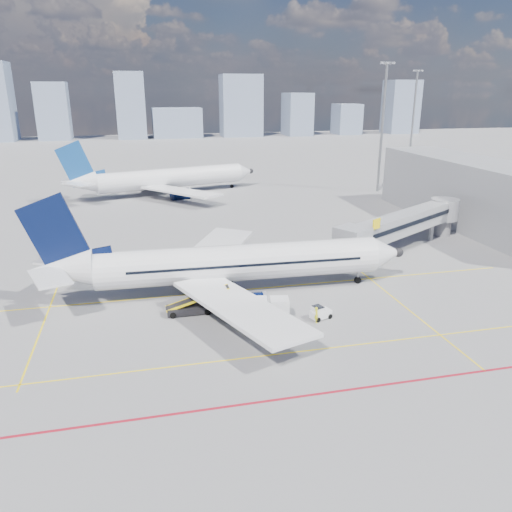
{
  "coord_description": "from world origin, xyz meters",
  "views": [
    {
      "loc": [
        -10.45,
        -40.27,
        20.24
      ],
      "look_at": [
        0.6,
        7.1,
        4.0
      ],
      "focal_mm": 35.0,
      "sensor_mm": 36.0,
      "label": 1
    }
  ],
  "objects_px": {
    "second_aircraft": "(163,179)",
    "ramp_worker": "(316,315)",
    "baggage_tug": "(320,313)",
    "main_aircraft": "(224,264)",
    "cargo_dolly": "(269,309)",
    "belt_loader": "(191,307)"
  },
  "relations": [
    {
      "from": "ramp_worker",
      "to": "baggage_tug",
      "type": "bearing_deg",
      "value": -36.59
    },
    {
      "from": "second_aircraft",
      "to": "baggage_tug",
      "type": "height_order",
      "value": "second_aircraft"
    },
    {
      "from": "second_aircraft",
      "to": "cargo_dolly",
      "type": "relative_size",
      "value": 9.42
    },
    {
      "from": "ramp_worker",
      "to": "main_aircraft",
      "type": "bearing_deg",
      "value": 44.06
    },
    {
      "from": "baggage_tug",
      "to": "belt_loader",
      "type": "xyz_separation_m",
      "value": [
        -11.51,
        3.92,
        0.01
      ]
    },
    {
      "from": "cargo_dolly",
      "to": "belt_loader",
      "type": "xyz_separation_m",
      "value": [
        -6.78,
        3.17,
        -0.55
      ]
    },
    {
      "from": "main_aircraft",
      "to": "ramp_worker",
      "type": "relative_size",
      "value": 25.34
    },
    {
      "from": "main_aircraft",
      "to": "belt_loader",
      "type": "xyz_separation_m",
      "value": [
        -3.95,
        -4.17,
        -2.58
      ]
    },
    {
      "from": "second_aircraft",
      "to": "ramp_worker",
      "type": "relative_size",
      "value": 25.75
    },
    {
      "from": "main_aircraft",
      "to": "belt_loader",
      "type": "relative_size",
      "value": 6.41
    },
    {
      "from": "baggage_tug",
      "to": "belt_loader",
      "type": "relative_size",
      "value": 0.35
    },
    {
      "from": "baggage_tug",
      "to": "second_aircraft",
      "type": "bearing_deg",
      "value": 80.76
    },
    {
      "from": "baggage_tug",
      "to": "main_aircraft",
      "type": "bearing_deg",
      "value": 113.97
    },
    {
      "from": "baggage_tug",
      "to": "belt_loader",
      "type": "distance_m",
      "value": 12.16
    },
    {
      "from": "ramp_worker",
      "to": "second_aircraft",
      "type": "bearing_deg",
      "value": 14.65
    },
    {
      "from": "main_aircraft",
      "to": "cargo_dolly",
      "type": "bearing_deg",
      "value": -66.85
    },
    {
      "from": "second_aircraft",
      "to": "ramp_worker",
      "type": "distance_m",
      "value": 63.51
    },
    {
      "from": "second_aircraft",
      "to": "belt_loader",
      "type": "height_order",
      "value": "second_aircraft"
    },
    {
      "from": "main_aircraft",
      "to": "ramp_worker",
      "type": "bearing_deg",
      "value": -49.32
    },
    {
      "from": "main_aircraft",
      "to": "baggage_tug",
      "type": "relative_size",
      "value": 18.06
    },
    {
      "from": "main_aircraft",
      "to": "baggage_tug",
      "type": "xyz_separation_m",
      "value": [
        7.57,
        -8.09,
        -2.58
      ]
    },
    {
      "from": "main_aircraft",
      "to": "second_aircraft",
      "type": "xyz_separation_m",
      "value": [
        -3.2,
        53.9,
        -0.0
      ]
    }
  ]
}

